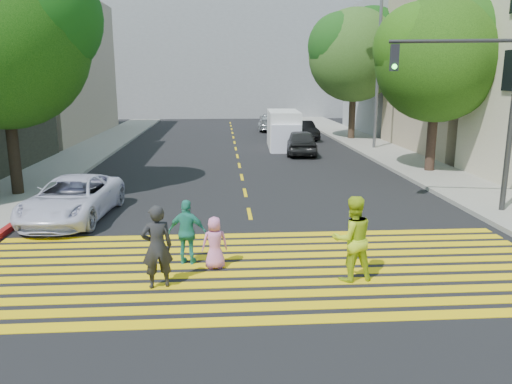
{
  "coord_description": "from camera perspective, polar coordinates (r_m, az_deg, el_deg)",
  "views": [
    {
      "loc": [
        -0.85,
        -9.32,
        4.23
      ],
      "look_at": [
        0.0,
        3.0,
        1.4
      ],
      "focal_mm": 35.0,
      "sensor_mm": 36.0,
      "label": 1
    }
  ],
  "objects": [
    {
      "name": "sidewalk_right",
      "position": [
        26.39,
        16.89,
        3.29
      ],
      "size": [
        3.0,
        60.0,
        0.15
      ],
      "primitive_type": "cube",
      "color": "gray",
      "rests_on": "ground"
    },
    {
      "name": "sidewalk_left",
      "position": [
        32.51,
        -17.59,
        4.97
      ],
      "size": [
        3.0,
        40.0,
        0.15
      ],
      "primitive_type": "cube",
      "color": "gray",
      "rests_on": "ground"
    },
    {
      "name": "curb_red",
      "position": [
        16.99,
        -24.69,
        -2.44
      ],
      "size": [
        0.2,
        8.0,
        0.16
      ],
      "primitive_type": "cube",
      "color": "maroon",
      "rests_on": "ground"
    },
    {
      "name": "traffic_signal",
      "position": [
        16.84,
        24.04,
        9.94
      ],
      "size": [
        3.83,
        0.92,
        5.68
      ],
      "rotation": [
        0.0,
        0.0,
        -0.19
      ],
      "color": "#353536",
      "rests_on": "ground"
    },
    {
      "name": "backdrop_block",
      "position": [
        57.36,
        -3.2,
        14.67
      ],
      "size": [
        30.0,
        8.0,
        12.0
      ],
      "primitive_type": "cube",
      "color": "gray",
      "rests_on": "ground"
    },
    {
      "name": "pedestrian_woman",
      "position": [
        10.75,
        10.94,
        -5.25
      ],
      "size": [
        1.0,
        0.83,
        1.85
      ],
      "primitive_type": "imported",
      "rotation": [
        0.0,
        0.0,
        3.3
      ],
      "color": "#BCD920",
      "rests_on": "ground"
    },
    {
      "name": "building_right_grey",
      "position": [
        42.4,
        18.52,
        13.31
      ],
      "size": [
        10.0,
        10.0,
        10.0
      ],
      "primitive_type": "cube",
      "color": "gray",
      "rests_on": "ground"
    },
    {
      "name": "pedestrian_child",
      "position": [
        11.34,
        -4.74,
        -5.8
      ],
      "size": [
        0.64,
        0.47,
        1.2
      ],
      "primitive_type": "imported",
      "rotation": [
        0.0,
        0.0,
        3.3
      ],
      "color": "pink",
      "rests_on": "ground"
    },
    {
      "name": "ground",
      "position": [
        10.28,
        1.18,
        -11.42
      ],
      "size": [
        120.0,
        120.0,
        0.0
      ],
      "primitive_type": "plane",
      "color": "black"
    },
    {
      "name": "tree_right_near",
      "position": [
        23.68,
        20.27,
        14.65
      ],
      "size": [
        6.56,
        6.21,
        7.78
      ],
      "rotation": [
        0.0,
        0.0,
        -0.18
      ],
      "color": "black",
      "rests_on": "ground"
    },
    {
      "name": "pedestrian_man",
      "position": [
        10.4,
        -11.25,
        -6.17
      ],
      "size": [
        0.73,
        0.58,
        1.75
      ],
      "primitive_type": "imported",
      "rotation": [
        0.0,
        0.0,
        3.42
      ],
      "color": "#262527",
      "rests_on": "ground"
    },
    {
      "name": "silver_car",
      "position": [
        41.36,
        1.74,
        8.03
      ],
      "size": [
        2.54,
        5.09,
        1.42
      ],
      "primitive_type": "imported",
      "rotation": [
        0.0,
        0.0,
        3.03
      ],
      "color": "#ABB0B7",
      "rests_on": "ground"
    },
    {
      "name": "pedestrian_extra",
      "position": [
        11.62,
        -7.84,
        -4.58
      ],
      "size": [
        0.95,
        0.54,
        1.53
      ],
      "primitive_type": "imported",
      "rotation": [
        0.0,
        0.0,
        2.94
      ],
      "color": "teal",
      "rests_on": "ground"
    },
    {
      "name": "tree_left",
      "position": [
        19.68,
        -26.88,
        15.86
      ],
      "size": [
        6.85,
        6.37,
        8.45
      ],
      "rotation": [
        0.0,
        0.0,
        -0.09
      ],
      "color": "black",
      "rests_on": "ground"
    },
    {
      "name": "lane_line",
      "position": [
        32.11,
        -2.41,
        5.34
      ],
      "size": [
        0.12,
        34.4,
        0.01
      ],
      "color": "yellow",
      "rests_on": "ground"
    },
    {
      "name": "white_sedan",
      "position": [
        16.19,
        -20.27,
        -0.72
      ],
      "size": [
        2.51,
        4.77,
        1.28
      ],
      "primitive_type": "imported",
      "rotation": [
        0.0,
        0.0,
        -0.08
      ],
      "color": "silver",
      "rests_on": "ground"
    },
    {
      "name": "building_left_tan",
      "position": [
        40.29,
        -26.74,
        12.67
      ],
      "size": [
        12.0,
        16.0,
        10.0
      ],
      "primitive_type": "cube",
      "color": "tan",
      "rests_on": "ground"
    },
    {
      "name": "street_lamp",
      "position": [
        30.56,
        13.53,
        15.45
      ],
      "size": [
        2.25,
        0.74,
        10.05
      ],
      "rotation": [
        0.0,
        0.0,
        0.24
      ],
      "color": "slate",
      "rests_on": "ground"
    },
    {
      "name": "dark_car_parked",
      "position": [
        35.31,
        5.42,
        7.03
      ],
      "size": [
        1.79,
        4.04,
        1.29
      ],
      "primitive_type": "imported",
      "rotation": [
        0.0,
        0.0,
        0.11
      ],
      "color": "black",
      "rests_on": "ground"
    },
    {
      "name": "white_van",
      "position": [
        30.73,
        3.17,
        7.0
      ],
      "size": [
        2.03,
        4.89,
        2.27
      ],
      "rotation": [
        0.0,
        0.0,
        -0.05
      ],
      "color": "white",
      "rests_on": "ground"
    },
    {
      "name": "crosswalk",
      "position": [
        11.44,
        0.6,
        -8.76
      ],
      "size": [
        13.4,
        5.3,
        0.01
      ],
      "color": "yellow",
      "rests_on": "ground"
    },
    {
      "name": "building_right_tan",
      "position": [
        32.47,
        25.99,
        13.01
      ],
      "size": [
        10.0,
        10.0,
        10.0
      ],
      "primitive_type": "cube",
      "color": "tan",
      "rests_on": "ground"
    },
    {
      "name": "tree_right_far",
      "position": [
        35.29,
        11.33,
        15.61
      ],
      "size": [
        7.12,
        6.72,
        8.94
      ],
      "rotation": [
        0.0,
        0.0,
        0.09
      ],
      "color": "#432E25",
      "rests_on": "ground"
    },
    {
      "name": "dark_car_near",
      "position": [
        28.35,
        5.13,
        5.72
      ],
      "size": [
        1.99,
        4.25,
        1.41
      ],
      "primitive_type": "imported",
      "rotation": [
        0.0,
        0.0,
        3.06
      ],
      "color": "black",
      "rests_on": "ground"
    }
  ]
}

